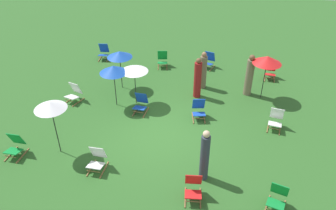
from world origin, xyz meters
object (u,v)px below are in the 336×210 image
Objects in this scene: deckchair_1 at (199,110)px; deckchair_5 at (193,188)px; deckchair_2 at (276,120)px; deckchair_10 at (209,61)px; umbrella_1 at (113,69)px; person_0 at (203,71)px; deckchair_7 at (97,160)px; umbrella_2 at (50,106)px; deckchair_6 at (270,71)px; umbrella_4 at (134,69)px; deckchair_0 at (15,146)px; deckchair_8 at (141,104)px; person_2 at (205,156)px; deckchair_3 at (74,93)px; deckchair_4 at (162,60)px; deckchair_11 at (104,52)px; person_1 at (198,79)px; umbrella_3 at (267,60)px; person_3 at (249,76)px; deckchair_9 at (277,198)px.

deckchair_5 is (0.40, -4.02, 0.00)m from deckchair_1.
deckchair_10 is (-3.01, 4.50, 0.00)m from deckchair_2.
umbrella_1 is (-3.47, 0.18, 1.28)m from deckchair_1.
person_0 reaches higher than deckchair_5.
deckchair_7 is 0.41× the size of umbrella_2.
deckchair_6 is 0.49× the size of umbrella_4.
deckchair_0 and deckchair_10 have the same top height.
person_2 is (2.93, -3.10, 0.51)m from deckchair_8.
deckchair_3 is 1.01× the size of deckchair_4.
deckchair_11 is at bearing 178.79° from deckchair_6.
person_1 is (-0.13, -0.84, 0.04)m from person_0.
umbrella_2 is 1.11× the size of person_2.
deckchair_7 is at bearing 126.63° from person_2.
umbrella_3 reaches higher than deckchair_10.
deckchair_0 is 2.94m from deckchair_7.
deckchair_0 is at bearing -110.46° from deckchair_10.
umbrella_1 is 0.82m from umbrella_4.
deckchair_8 is at bearing -13.05° from umbrella_1.
umbrella_3 is (8.08, -2.21, 1.42)m from deckchair_11.
deckchair_3 is at bearing -177.11° from umbrella_1.
umbrella_1 is at bearing 99.93° from deckchair_7.
deckchair_0 and deckchair_3 have the same top height.
deckchair_1 is 3.50m from umbrella_3.
deckchair_4 is at bearing 100.58° from deckchair_5.
deckchair_5 is at bearing -108.37° from umbrella_3.
deckchair_3 is 0.46× the size of person_3.
umbrella_1 is 4.07m from person_0.
deckchair_10 is 0.42× the size of umbrella_2.
umbrella_2 is at bearing -122.21° from deckchair_8.
umbrella_2 is at bearing -160.87° from person_3.
deckchair_7 is 8.31m from deckchair_11.
deckchair_9 is 0.50× the size of person_0.
deckchair_7 is at bearing -78.56° from deckchair_11.
umbrella_4 is at bearing 156.14° from deckchair_1.
deckchair_4 and deckchair_7 have the same top height.
deckchair_10 is at bearing -3.83° from deckchair_4.
deckchair_3 is (0.40, 3.56, 0.00)m from deckchair_0.
deckchair_5 is at bearing -161.98° from person_2.
deckchair_4 is at bearing 157.59° from umbrella_3.
deckchair_2 is 0.98× the size of deckchair_4.
deckchair_0 and deckchair_1 have the same top height.
person_2 is at bearing -106.55° from deckchair_6.
deckchair_2 is 1.00× the size of deckchair_7.
deckchair_7 is 1.00× the size of deckchair_11.
umbrella_3 reaches higher than deckchair_1.
umbrella_4 is at bearing 52.19° from deckchair_0.
deckchair_5 is 0.45× the size of person_3.
person_3 is (2.13, 0.67, 0.03)m from person_1.
deckchair_10 is 0.50× the size of person_0.
umbrella_2 is 3.89m from umbrella_4.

